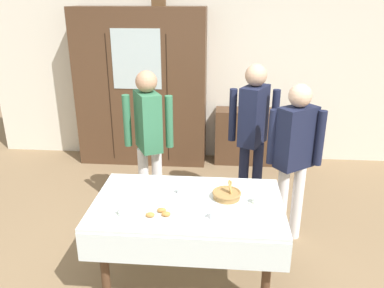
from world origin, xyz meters
name	(u,v)px	position (x,y,z in m)	size (l,w,h in m)	color
ground_plane	(190,262)	(0.00, 0.00, 0.00)	(12.00, 12.00, 0.00)	#846B4C
back_wall	(206,68)	(0.00, 2.65, 1.35)	(6.40, 0.10, 2.70)	silver
dining_table	(188,215)	(0.00, -0.23, 0.64)	(1.54, 0.95, 0.75)	#4C3321
wall_cabinet	(141,88)	(-0.90, 2.35, 1.10)	(1.82, 0.46, 2.20)	#4C3321
bookshelf_low	(255,137)	(0.74, 2.41, 0.40)	(1.16, 0.35, 0.80)	#4C3321
book_stack	(257,107)	(0.74, 2.41, 0.85)	(0.16, 0.23, 0.11)	#B29333
tea_cup_back_edge	(123,212)	(-0.47, -0.45, 0.78)	(0.13, 0.13, 0.06)	silver
tea_cup_far_left	(182,191)	(-0.06, -0.07, 0.78)	(0.13, 0.13, 0.06)	white
tea_cup_far_right	(215,216)	(0.22, -0.45, 0.78)	(0.13, 0.13, 0.06)	white
tea_cup_near_right	(257,200)	(0.56, -0.19, 0.78)	(0.13, 0.13, 0.06)	silver
bread_basket	(227,194)	(0.31, -0.11, 0.79)	(0.24, 0.24, 0.16)	#9E7542
pastry_plate	(159,216)	(-0.20, -0.45, 0.77)	(0.28, 0.28, 0.05)	white
spoon_near_right	(178,203)	(-0.08, -0.24, 0.76)	(0.12, 0.02, 0.01)	silver
spoon_front_edge	(165,190)	(-0.21, -0.02, 0.76)	(0.12, 0.02, 0.01)	silver
person_behind_table_left	(148,132)	(-0.50, 0.79, 1.00)	(0.52, 0.41, 1.64)	silver
person_near_right_end	(253,126)	(0.59, 0.98, 1.03)	(0.52, 0.41, 1.68)	#191E38
person_beside_shelf	(295,149)	(0.95, 0.50, 0.96)	(0.52, 0.37, 1.59)	silver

